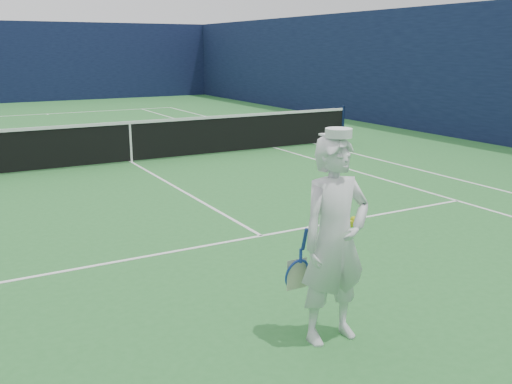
% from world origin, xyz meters
% --- Properties ---
extents(ground, '(80.00, 80.00, 0.00)m').
position_xyz_m(ground, '(0.00, 0.00, 0.00)').
color(ground, '#2A7030').
rests_on(ground, ground).
extents(court_markings, '(11.03, 23.83, 0.01)m').
position_xyz_m(court_markings, '(0.00, 0.00, 0.00)').
color(court_markings, white).
rests_on(court_markings, ground).
extents(windscreen_fence, '(20.12, 36.12, 4.00)m').
position_xyz_m(windscreen_fence, '(0.00, 0.00, 2.00)').
color(windscreen_fence, '#0E1434').
rests_on(windscreen_fence, ground).
extents(tennis_net, '(12.88, 0.09, 1.07)m').
position_xyz_m(tennis_net, '(0.00, 0.00, 0.55)').
color(tennis_net, '#141E4C').
rests_on(tennis_net, ground).
extents(tennis_player, '(0.79, 0.49, 2.03)m').
position_xyz_m(tennis_player, '(-0.91, -9.38, 0.99)').
color(tennis_player, white).
rests_on(tennis_player, ground).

